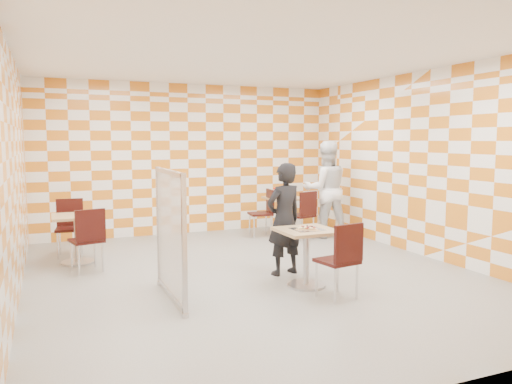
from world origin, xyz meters
TOP-DOWN VIEW (x-y plane):
  - room_shell at (0.00, 0.54)m, footprint 7.00×7.00m
  - main_table at (0.40, -0.75)m, footprint 0.70×0.70m
  - second_table at (1.70, 2.57)m, footprint 0.70×0.70m
  - empty_table at (-2.26, 1.68)m, footprint 0.70×0.70m
  - chair_main_front at (0.53, -1.40)m, footprint 0.48×0.49m
  - chair_second_front at (1.82, 1.94)m, footprint 0.52×0.53m
  - chair_second_side at (1.26, 2.53)m, footprint 0.48×0.47m
  - chair_empty_near at (-2.13, 1.03)m, footprint 0.51×0.52m
  - chair_empty_far at (-2.33, 2.30)m, footprint 0.47×0.48m
  - partition at (-1.33, -0.62)m, footprint 0.08×1.38m
  - man_dark at (0.40, -0.11)m, footprint 0.64×0.50m
  - man_white at (2.34, 2.04)m, footprint 1.04×0.89m
  - pizza_on_foil at (0.40, -0.77)m, footprint 0.40×0.40m
  - sport_bottle at (1.50, 2.61)m, footprint 0.06×0.06m
  - soda_bottle at (1.85, 2.60)m, footprint 0.07×0.07m

SIDE VIEW (x-z plane):
  - main_table at x=0.40m, z-range 0.13..0.88m
  - second_table at x=1.70m, z-range 0.13..0.88m
  - empty_table at x=-2.26m, z-range 0.13..0.88m
  - chair_main_front at x=0.53m, z-range 0.08..1.01m
  - chair_second_front at x=1.82m, z-range 0.08..1.01m
  - chair_second_side at x=1.26m, z-range 0.08..1.01m
  - chair_empty_near at x=-2.13m, z-range 0.08..1.01m
  - chair_empty_far at x=-2.33m, z-range 0.08..1.01m
  - pizza_on_foil at x=0.40m, z-range 0.74..0.79m
  - man_dark at x=0.40m, z-range 0.00..1.57m
  - partition at x=-1.33m, z-range 0.02..1.57m
  - sport_bottle at x=1.50m, z-range 0.74..0.94m
  - soda_bottle at x=1.85m, z-range 0.74..0.97m
  - man_white at x=2.34m, z-range 0.00..1.87m
  - room_shell at x=0.00m, z-range -2.00..5.00m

